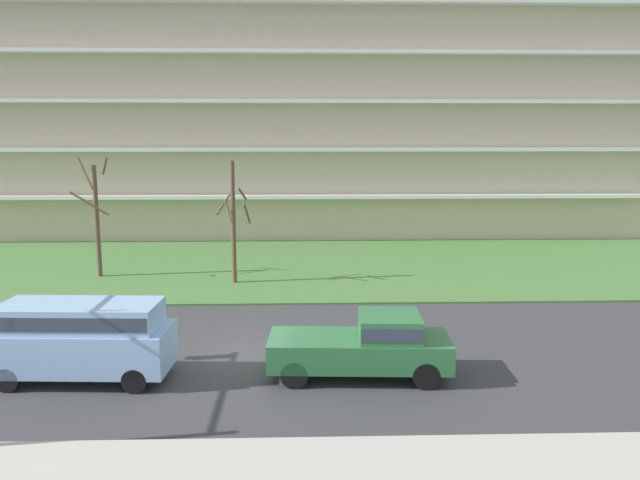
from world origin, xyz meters
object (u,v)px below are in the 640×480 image
at_px(pickup_green_near_left, 367,344).
at_px(tree_far_left, 96,216).
at_px(tree_left, 234,221).
at_px(van_blue_center_right, 81,335).

bearing_deg(pickup_green_near_left, tree_far_left, 135.53).
relative_size(tree_left, pickup_green_near_left, 1.10).
relative_size(tree_far_left, van_blue_center_right, 1.17).
height_order(pickup_green_near_left, van_blue_center_right, van_blue_center_right).
xyz_separation_m(pickup_green_near_left, van_blue_center_right, (-8.46, 0.01, 0.38)).
distance_m(tree_far_left, van_blue_center_right, 14.07).
bearing_deg(tree_left, pickup_green_near_left, -66.37).
relative_size(pickup_green_near_left, van_blue_center_right, 1.04).
distance_m(pickup_green_near_left, van_blue_center_right, 8.47).
distance_m(tree_far_left, pickup_green_near_left, 18.34).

